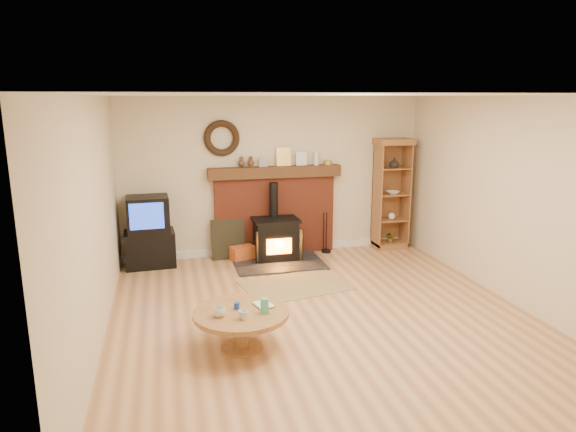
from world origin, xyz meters
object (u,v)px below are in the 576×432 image
object	(u,v)px
coffee_table	(241,318)
tv_unit	(149,233)
wood_stove	(276,241)
curio_cabinet	(391,194)

from	to	relation	value
coffee_table	tv_unit	bearing A→B (deg)	107.64
wood_stove	coffee_table	world-z (taller)	wood_stove
coffee_table	curio_cabinet	bearing A→B (deg)	45.46
wood_stove	tv_unit	bearing A→B (deg)	174.25
wood_stove	coffee_table	xyz separation A→B (m)	(-1.00, -2.86, 0.01)
wood_stove	curio_cabinet	xyz separation A→B (m)	(2.10, 0.28, 0.62)
wood_stove	tv_unit	world-z (taller)	wood_stove
tv_unit	coffee_table	world-z (taller)	tv_unit
tv_unit	curio_cabinet	world-z (taller)	curio_cabinet
tv_unit	coffee_table	xyz separation A→B (m)	(0.97, -3.06, -0.18)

